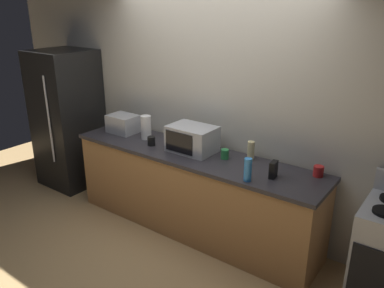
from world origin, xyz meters
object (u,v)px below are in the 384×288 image
(toaster_oven, at_px, (123,124))
(mug_red, at_px, (318,171))
(cordless_phone, at_px, (273,170))
(microwave, at_px, (192,139))
(mug_green, at_px, (225,154))
(mug_black, at_px, (151,141))
(refrigerator, at_px, (68,119))
(bottle_spray_cleaner, at_px, (248,170))
(bottle_hand_soap, at_px, (251,151))
(paper_towel_roll, at_px, (146,127))

(toaster_oven, bearing_deg, mug_red, 3.99)
(mug_red, bearing_deg, cordless_phone, -140.22)
(microwave, distance_m, mug_green, 0.40)
(mug_black, bearing_deg, cordless_phone, 1.41)
(microwave, relative_size, mug_black, 4.87)
(refrigerator, distance_m, bottle_spray_cleaner, 2.84)
(bottle_hand_soap, bearing_deg, bottle_spray_cleaner, -64.80)
(bottle_spray_cleaner, relative_size, mug_black, 2.13)
(paper_towel_roll, distance_m, mug_red, 1.94)
(bottle_spray_cleaner, height_order, mug_green, bottle_spray_cleaner)
(mug_black, distance_m, mug_green, 0.86)
(toaster_oven, distance_m, mug_green, 1.42)
(paper_towel_roll, relative_size, cordless_phone, 1.80)
(microwave, xyz_separation_m, paper_towel_roll, (-0.65, 0.00, 0.00))
(bottle_spray_cleaner, bearing_deg, mug_green, 143.72)
(cordless_phone, bearing_deg, bottle_hand_soap, 138.37)
(toaster_oven, distance_m, cordless_phone, 2.00)
(microwave, relative_size, bottle_spray_cleaner, 2.28)
(microwave, xyz_separation_m, mug_black, (-0.46, -0.12, -0.09))
(microwave, relative_size, mug_red, 4.96)
(refrigerator, bearing_deg, mug_black, -2.81)
(microwave, height_order, mug_green, microwave)
(mug_black, bearing_deg, refrigerator, 177.19)
(microwave, relative_size, cordless_phone, 3.20)
(refrigerator, bearing_deg, mug_red, 3.85)
(refrigerator, distance_m, paper_towel_roll, 1.38)
(bottle_spray_cleaner, bearing_deg, toaster_oven, 170.76)
(toaster_oven, xyz_separation_m, cordless_phone, (1.99, -0.10, -0.03))
(microwave, bearing_deg, mug_green, 3.94)
(toaster_oven, relative_size, paper_towel_roll, 1.26)
(bottle_spray_cleaner, distance_m, mug_black, 1.28)
(microwave, xyz_separation_m, bottle_hand_soap, (0.60, 0.16, -0.04))
(toaster_oven, xyz_separation_m, paper_towel_roll, (0.38, -0.01, 0.03))
(mug_red, height_order, mug_green, same)
(mug_red, bearing_deg, bottle_spray_cleaner, -135.27)
(bottle_spray_cleaner, relative_size, mug_red, 2.17)
(mug_black, bearing_deg, bottle_spray_cleaner, -7.32)
(microwave, distance_m, bottle_hand_soap, 0.62)
(cordless_phone, bearing_deg, toaster_oven, 170.27)
(bottle_spray_cleaner, height_order, mug_black, bottle_spray_cleaner)
(cordless_phone, distance_m, mug_red, 0.41)
(bottle_spray_cleaner, bearing_deg, mug_red, 44.73)
(refrigerator, relative_size, bottle_spray_cleaner, 8.56)
(refrigerator, height_order, bottle_spray_cleaner, refrigerator)
(toaster_oven, relative_size, cordless_phone, 2.27)
(toaster_oven, height_order, mug_black, toaster_oven)
(bottle_hand_soap, distance_m, mug_green, 0.26)
(cordless_phone, relative_size, bottle_spray_cleaner, 0.71)
(toaster_oven, relative_size, mug_black, 3.45)
(paper_towel_roll, bearing_deg, microwave, -0.20)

